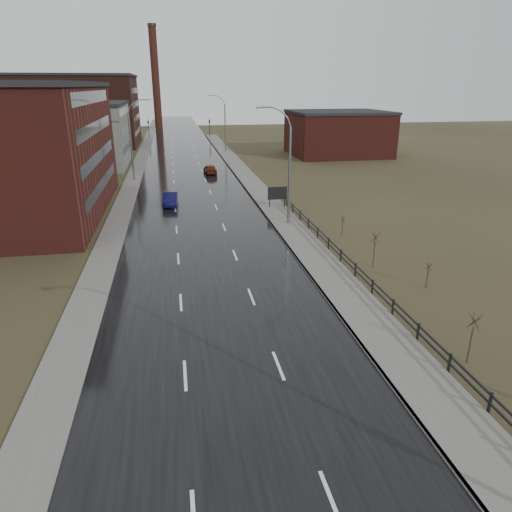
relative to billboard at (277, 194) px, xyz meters
name	(u,v)px	position (x,y,z in m)	size (l,w,h in m)	color
road	(190,181)	(-9.10, 17.58, -1.66)	(14.00, 300.00, 0.06)	black
sidewalk_right	(289,226)	(-0.50, -7.42, -1.60)	(3.20, 180.00, 0.18)	#595651
curb_right	(274,227)	(-2.02, -7.42, -1.60)	(0.16, 180.00, 0.18)	slate
sidewalk_left	(132,183)	(-17.30, 17.58, -1.63)	(2.40, 260.00, 0.12)	#595651
warehouse_mid	(78,134)	(-27.09, 35.58, 3.57)	(16.32, 20.40, 10.50)	slate
warehouse_far	(78,110)	(-32.09, 65.58, 6.07)	(26.52, 24.48, 15.50)	#331611
building_right	(338,133)	(21.20, 39.58, 2.57)	(18.36, 16.32, 8.50)	#471914
smokestack	(155,77)	(-15.10, 107.58, 13.81)	(2.70, 2.70, 30.70)	#331611
streetlight_right_mid	(287,166)	(-0.60, -6.42, 4.14)	(3.36, 0.28, 11.35)	slate
streetlight_left	(133,140)	(-16.80, 19.58, 4.14)	(3.36, 0.28, 11.35)	slate
streetlight_right_far	(224,123)	(-0.60, 47.58, 4.14)	(3.36, 0.28, 11.35)	slate
guardrail	(377,289)	(1.20, -24.10, -0.98)	(0.10, 53.05, 1.10)	black
shrub_c	(471,337)	(2.66, -31.76, -0.25)	(0.64, 0.68, 2.72)	#382D23
shrub_d	(428,274)	(5.37, -23.00, -0.71)	(0.45, 0.47, 1.86)	#382D23
shrub_e	(374,249)	(3.33, -18.75, -0.20)	(0.66, 0.70, 2.81)	#382D23
shrub_f	(342,225)	(3.78, -10.73, -0.71)	(0.45, 0.47, 1.85)	#382D23
billboard	(277,194)	(0.00, 0.00, 0.00)	(2.21, 0.17, 2.50)	black
traffic_light_left	(148,120)	(-17.10, 77.58, 2.91)	(0.58, 2.73, 5.30)	black
traffic_light_right	(209,119)	(-1.10, 77.58, 2.91)	(0.58, 2.73, 5.30)	black
car_near	(170,200)	(-11.89, 3.34, -0.94)	(1.59, 4.56, 1.50)	#0D0B3A
car_far	(210,169)	(-5.65, 22.79, -0.95)	(1.76, 4.37, 1.49)	#4F1D0D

